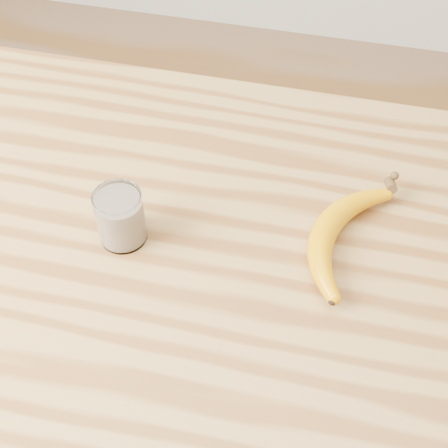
# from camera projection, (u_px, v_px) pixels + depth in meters

# --- Properties ---
(table) EXTENTS (1.20, 0.80, 0.90)m
(table) POSITION_uv_depth(u_px,v_px,m) (217.00, 290.00, 1.05)
(table) COLOR #A0773E
(table) RESTS_ON ground
(smoothie_glass) EXTENTS (0.07, 0.07, 0.09)m
(smoothie_glass) POSITION_uv_depth(u_px,v_px,m) (120.00, 218.00, 0.92)
(smoothie_glass) COLOR white
(smoothie_glass) RESTS_ON table
(banana) EXTENTS (0.20, 0.35, 0.04)m
(banana) POSITION_uv_depth(u_px,v_px,m) (326.00, 228.00, 0.94)
(banana) COLOR #D28701
(banana) RESTS_ON table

